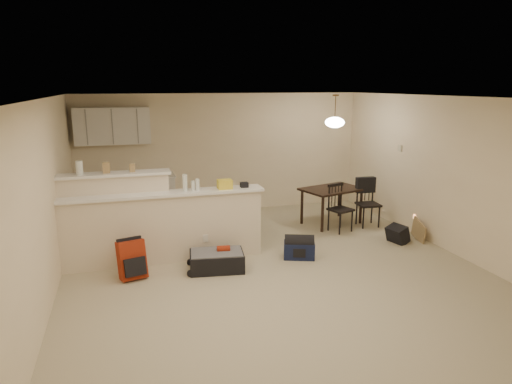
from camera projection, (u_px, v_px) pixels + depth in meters
name	position (u px, v px, depth m)	size (l,w,h in m)	color
room	(277.00, 189.00, 6.39)	(7.00, 7.02, 2.50)	#B6AB8C
breakfast_bar	(147.00, 223.00, 6.97)	(3.08, 0.58, 1.39)	beige
upper_cabinets	(112.00, 126.00, 8.73)	(1.40, 0.34, 0.70)	white
kitchen_counter	(128.00, 200.00, 9.00)	(1.80, 0.60, 0.90)	white
thermostat	(400.00, 148.00, 8.60)	(0.02, 0.12, 0.12)	beige
jar	(79.00, 168.00, 6.65)	(0.10, 0.10, 0.20)	silver
cereal_box	(106.00, 168.00, 6.75)	(0.10, 0.07, 0.16)	#A48555
small_box	(132.00, 168.00, 6.86)	(0.08, 0.06, 0.12)	#A48555
bottle_a	(185.00, 183.00, 6.91)	(0.07, 0.07, 0.26)	silver
bottle_b	(198.00, 185.00, 6.98)	(0.06, 0.06, 0.18)	silver
bag_lump	(225.00, 184.00, 7.10)	(0.22, 0.18, 0.14)	#A48555
pouch	(244.00, 185.00, 7.19)	(0.12, 0.10, 0.08)	#A48555
extra_item_x	(193.00, 186.00, 6.96)	(0.05, 0.05, 0.15)	silver
dining_table	(332.00, 193.00, 8.86)	(1.31, 1.05, 0.71)	black
pendant_lamp	(335.00, 122.00, 8.55)	(0.36, 0.36, 0.62)	brown
dining_chair_near	(341.00, 208.00, 8.43)	(0.39, 0.37, 0.89)	black
dining_chair_far	(368.00, 203.00, 8.74)	(0.40, 0.38, 0.91)	black
suitcase	(217.00, 261.00, 6.73)	(0.78, 0.51, 0.27)	black
red_backpack	(132.00, 260.00, 6.42)	(0.36, 0.23, 0.54)	maroon
navy_duffel	(299.00, 250.00, 7.18)	(0.48, 0.26, 0.26)	#131B3D
black_daypack	(398.00, 234.00, 7.88)	(0.33, 0.23, 0.29)	black
cardboard_sheet	(419.00, 231.00, 7.99)	(0.46, 0.02, 0.35)	#A48555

